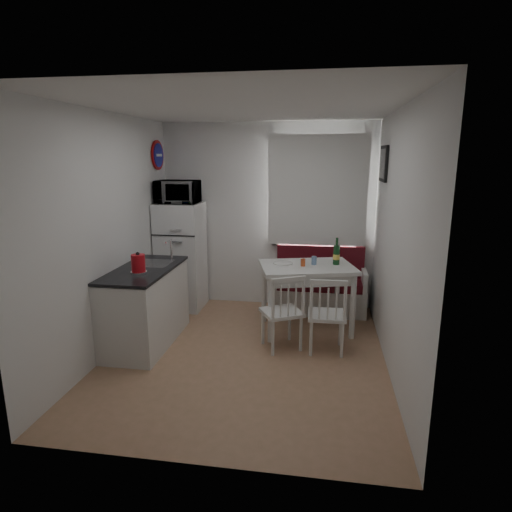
{
  "coord_description": "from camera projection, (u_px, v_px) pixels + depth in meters",
  "views": [
    {
      "loc": [
        0.79,
        -4.27,
        2.14
      ],
      "look_at": [
        0.04,
        0.5,
        1.01
      ],
      "focal_mm": 30.0,
      "sensor_mm": 36.0,
      "label": 1
    }
  ],
  "objects": [
    {
      "name": "curtain",
      "position": [
        317.0,
        191.0,
        5.81
      ],
      "size": [
        1.35,
        0.02,
        1.5
      ],
      "primitive_type": "cube",
      "color": "white",
      "rests_on": "wall_back"
    },
    {
      "name": "picture_frame",
      "position": [
        383.0,
        164.0,
        5.08
      ],
      "size": [
        0.04,
        0.52,
        0.42
      ],
      "primitive_type": "cube",
      "color": "black",
      "rests_on": "wall_right"
    },
    {
      "name": "drinking_glass_blue",
      "position": [
        314.0,
        260.0,
        5.25
      ],
      "size": [
        0.06,
        0.06,
        0.1
      ],
      "primitive_type": "cylinder",
      "color": "#6D8DBA",
      "rests_on": "dining_table"
    },
    {
      "name": "fridge",
      "position": [
        181.0,
        256.0,
        6.07
      ],
      "size": [
        0.6,
        0.6,
        1.51
      ],
      "primitive_type": "cube",
      "color": "white",
      "rests_on": "floor"
    },
    {
      "name": "kitchen_counter",
      "position": [
        146.0,
        305.0,
        4.94
      ],
      "size": [
        0.62,
        1.32,
        1.16
      ],
      "color": "white",
      "rests_on": "floor"
    },
    {
      "name": "floor",
      "position": [
        246.0,
        355.0,
        4.71
      ],
      "size": [
        3.0,
        3.5,
        0.02
      ],
      "primitive_type": "cube",
      "color": "#A67E58",
      "rests_on": "ground"
    },
    {
      "name": "microwave",
      "position": [
        178.0,
        192.0,
        5.81
      ],
      "size": [
        0.56,
        0.38,
        0.31
      ],
      "primitive_type": "imported",
      "color": "white",
      "rests_on": "fridge"
    },
    {
      "name": "ceiling",
      "position": [
        244.0,
        107.0,
        4.12
      ],
      "size": [
        3.0,
        3.5,
        0.02
      ],
      "primitive_type": "cube",
      "color": "white",
      "rests_on": "wall_back"
    },
    {
      "name": "bench",
      "position": [
        319.0,
        291.0,
        5.98
      ],
      "size": [
        1.27,
        0.49,
        0.91
      ],
      "color": "white",
      "rests_on": "floor"
    },
    {
      "name": "wall_back",
      "position": [
        267.0,
        216.0,
        6.1
      ],
      "size": [
        3.0,
        0.02,
        2.6
      ],
      "primitive_type": "cube",
      "color": "white",
      "rests_on": "floor"
    },
    {
      "name": "wine_bottle",
      "position": [
        337.0,
        251.0,
        5.23
      ],
      "size": [
        0.08,
        0.08,
        0.33
      ],
      "primitive_type": null,
      "color": "#16451F",
      "rests_on": "dining_table"
    },
    {
      "name": "wall_front",
      "position": [
        196.0,
        290.0,
        2.73
      ],
      "size": [
        3.0,
        0.02,
        2.6
      ],
      "primitive_type": "cube",
      "color": "white",
      "rests_on": "floor"
    },
    {
      "name": "wall_sign",
      "position": [
        158.0,
        155.0,
        5.84
      ],
      "size": [
        0.03,
        0.4,
        0.4
      ],
      "primitive_type": "cylinder",
      "rotation": [
        0.0,
        1.57,
        0.0
      ],
      "color": "navy",
      "rests_on": "wall_left"
    },
    {
      "name": "chair_left",
      "position": [
        281.0,
        305.0,
        4.69
      ],
      "size": [
        0.55,
        0.56,
        0.47
      ],
      "rotation": [
        0.0,
        0.0,
        0.49
      ],
      "color": "white",
      "rests_on": "floor"
    },
    {
      "name": "kettle",
      "position": [
        138.0,
        263.0,
        4.57
      ],
      "size": [
        0.17,
        0.17,
        0.23
      ],
      "primitive_type": "cylinder",
      "color": "red",
      "rests_on": "kitchen_counter"
    },
    {
      "name": "wall_right",
      "position": [
        395.0,
        244.0,
        4.19
      ],
      "size": [
        0.02,
        3.5,
        2.6
      ],
      "primitive_type": "cube",
      "color": "white",
      "rests_on": "floor"
    },
    {
      "name": "dining_table",
      "position": [
        307.0,
        273.0,
        5.24
      ],
      "size": [
        1.28,
        1.04,
        0.84
      ],
      "rotation": [
        0.0,
        0.0,
        0.26
      ],
      "color": "white",
      "rests_on": "floor"
    },
    {
      "name": "wall_left",
      "position": [
        109.0,
        235.0,
        4.64
      ],
      "size": [
        0.02,
        3.5,
        2.6
      ],
      "primitive_type": "cube",
      "color": "white",
      "rests_on": "floor"
    },
    {
      "name": "window",
      "position": [
        317.0,
        194.0,
        5.89
      ],
      "size": [
        1.22,
        0.06,
        1.47
      ],
      "primitive_type": "cube",
      "color": "white",
      "rests_on": "wall_back"
    },
    {
      "name": "chair_right",
      "position": [
        327.0,
        308.0,
        4.62
      ],
      "size": [
        0.42,
        0.4,
        0.47
      ],
      "rotation": [
        0.0,
        0.0,
        0.03
      ],
      "color": "white",
      "rests_on": "floor"
    },
    {
      "name": "plate",
      "position": [
        283.0,
        263.0,
        5.28
      ],
      "size": [
        0.24,
        0.24,
        0.02
      ],
      "primitive_type": "cylinder",
      "color": "white",
      "rests_on": "dining_table"
    },
    {
      "name": "drinking_glass_orange",
      "position": [
        303.0,
        262.0,
        5.17
      ],
      "size": [
        0.06,
        0.06,
        0.09
      ],
      "primitive_type": "cylinder",
      "color": "#C64C21",
      "rests_on": "dining_table"
    }
  ]
}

